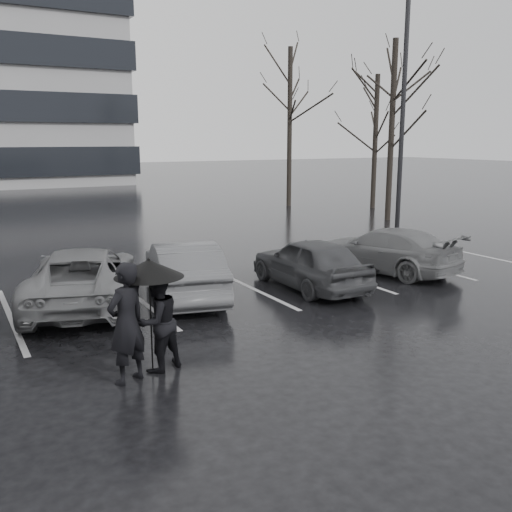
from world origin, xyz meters
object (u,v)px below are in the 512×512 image
Objects in this scene: car_main at (310,263)px; tree_ne at (375,142)px; car_west_a at (184,270)px; car_east at (385,250)px; pedestrian_left at (127,323)px; tree_east at (391,132)px; car_west_b at (83,277)px; lamp_post at (403,115)px; pedestrian_right at (158,321)px; tree_north at (290,128)px.

tree_ne reaches higher than car_main.
car_west_a is 6.00m from car_east.
pedestrian_left is 0.27× the size of tree_ne.
car_east is 0.54× the size of tree_east.
lamp_post is at bearing -146.62° from car_west_b.
tree_east is at bearing -169.01° from pedestrian_left.
car_east is 9.36m from pedestrian_left.
pedestrian_right is at bearing 75.33° from car_west_a.
tree_north is (-1.00, 7.00, 0.25)m from tree_east.
pedestrian_left is 1.16× the size of pedestrian_right.
tree_east is (15.19, 11.59, 3.18)m from pedestrian_right.
lamp_post reaches higher than car_main.
car_main is 18.28m from tree_north.
car_east is 0.43× the size of lamp_post.
car_main is 0.89× the size of car_east.
lamp_post reaches higher than tree_north.
car_east is 0.50× the size of tree_north.
car_east is at bearing -112.56° from tree_north.
car_main is 2.32× the size of pedestrian_right.
pedestrian_right reaches higher than car_east.
tree_east is at bearing -122.01° from tree_ne.
lamp_post is (12.53, 3.52, 3.87)m from car_west_b.
tree_north is at bearing 79.97° from lamp_post.
pedestrian_left is (-0.32, -4.51, 0.28)m from car_west_b.
car_west_b is 4.53m from pedestrian_left.
car_east is (2.88, 0.46, -0.02)m from car_main.
car_main is at bearing -179.14° from car_west_a.
tree_north is at bearing -153.98° from pedestrian_left.
pedestrian_left is (-5.66, -3.38, 0.30)m from car_main.
pedestrian_right is 0.20× the size of tree_east.
tree_ne is (2.50, 4.00, -0.50)m from tree_east.
tree_ne reaches higher than pedestrian_right.
car_east is at bearing -169.16° from car_west_a.
car_west_b is 2.52× the size of pedestrian_left.
pedestrian_left is 15.58m from lamp_post.
tree_east is 1.14× the size of tree_ne.
car_west_b is at bearing -11.09° from car_main.
car_east is 2.62× the size of pedestrian_right.
tree_east is at bearing -137.03° from car_west_b.
pedestrian_left reaches higher than pedestrian_right.
pedestrian_right is at bearing -138.62° from tree_ne.
car_east is 15.69m from tree_ne.
tree_east is (15.76, 11.81, 3.05)m from pedestrian_left.
pedestrian_right reaches higher than car_main.
car_west_b is at bearing 0.52° from car_west_a.
tree_east reaches higher than tree_ne.
pedestrian_left is 19.93m from tree_east.
car_west_a is 4.29m from pedestrian_right.
lamp_post is at bearing -150.00° from car_east.
pedestrian_left is at bearing 1.97° from pedestrian_right.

